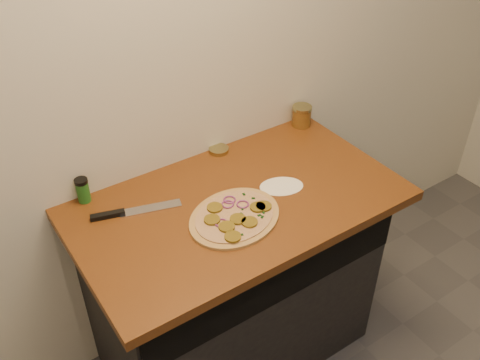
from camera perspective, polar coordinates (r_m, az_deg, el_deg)
cabinet at (r=2.29m, az=-0.68°, el=-10.85°), size 1.10×0.60×0.86m
countertop at (r=1.96m, az=-0.29°, el=-2.47°), size 1.20×0.70×0.04m
pizza at (r=1.85m, az=-0.57°, el=-3.94°), size 0.43×0.43×0.02m
chefs_knife at (r=1.92m, az=-11.85°, el=-3.35°), size 0.31×0.12×0.02m
mason_jar_lid at (r=2.19m, az=-2.28°, el=3.24°), size 0.10×0.10×0.02m
salsa_jar at (r=2.37m, az=6.58°, el=6.82°), size 0.09×0.09×0.09m
spice_shaker at (r=1.99m, az=-16.42°, el=-1.04°), size 0.05×0.05×0.10m
flour_spill at (r=2.01m, az=4.44°, el=-0.67°), size 0.22×0.22×0.00m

